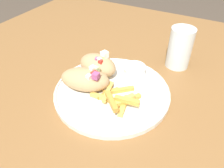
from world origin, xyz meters
TOP-DOWN VIEW (x-y plane):
  - table at (0.00, 0.00)m, footprint 1.24×1.24m
  - plate at (0.03, -0.03)m, footprint 0.31×0.31m
  - pita_sandwich_near at (-0.03, -0.06)m, footprint 0.15×0.11m
  - pita_sandwich_far at (-0.04, 0.01)m, footprint 0.12×0.09m
  - fries_pile at (0.07, -0.07)m, footprint 0.13×0.13m
  - sauce_ramekin at (0.06, 0.05)m, footprint 0.07×0.07m
  - water_glass at (0.15, 0.19)m, footprint 0.07×0.07m

SIDE VIEW (x-z plane):
  - table at x=0.00m, z-range 0.29..1.00m
  - plate at x=0.03m, z-range 0.72..0.74m
  - fries_pile at x=0.07m, z-range 0.72..0.76m
  - sauce_ramekin at x=0.06m, z-range 0.73..0.76m
  - pita_sandwich_near at x=-0.03m, z-range 0.73..0.79m
  - pita_sandwich_far at x=-0.04m, z-range 0.72..0.80m
  - water_glass at x=0.15m, z-range 0.71..0.84m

